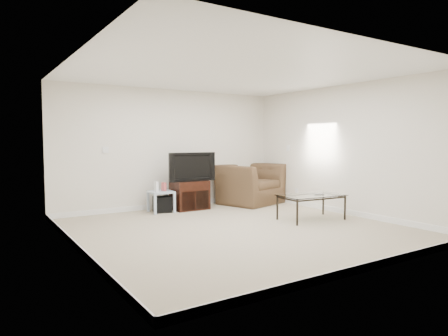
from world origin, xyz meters
TOP-DOWN VIEW (x-y plane):
  - floor at (0.00, 0.00)m, footprint 5.00×5.00m
  - ceiling at (0.00, 0.00)m, footprint 5.00×5.00m
  - wall_back at (0.00, 2.50)m, footprint 5.00×0.02m
  - wall_left at (-2.50, 0.00)m, footprint 0.02×5.00m
  - wall_right at (2.50, 0.00)m, footprint 0.02×5.00m
  - plate_back at (-1.40, 2.49)m, footprint 0.12×0.02m
  - plate_right_switch at (2.49, 1.60)m, footprint 0.02×0.09m
  - plate_right_outlet at (2.49, 1.30)m, footprint 0.02×0.08m
  - tv_stand at (0.20, 2.05)m, footprint 0.72×0.50m
  - dvd_player at (0.20, 2.01)m, footprint 0.39×0.28m
  - television at (0.20, 2.02)m, footprint 0.96×0.22m
  - side_table at (-0.44, 2.05)m, footprint 0.46×0.46m
  - subwoofer at (-0.41, 2.07)m, footprint 0.38×0.38m
  - game_console at (-0.55, 2.04)m, footprint 0.05×0.14m
  - game_case at (-0.39, 2.03)m, footprint 0.06×0.13m
  - recliner at (1.71, 2.05)m, footprint 1.57×1.25m
  - coffee_table at (1.54, -0.10)m, footprint 1.21×0.75m
  - remote at (1.66, -0.16)m, footprint 0.19×0.08m

SIDE VIEW (x-z plane):
  - floor at x=0.00m, z-range 0.00..0.00m
  - subwoofer at x=-0.41m, z-range -0.01..0.31m
  - side_table at x=-0.44m, z-range 0.00..0.43m
  - coffee_table at x=1.54m, z-range 0.00..0.45m
  - tv_stand at x=0.20m, z-range 0.00..0.60m
  - plate_right_outlet at x=2.49m, z-range 0.24..0.36m
  - remote at x=1.66m, z-range 0.45..0.47m
  - dvd_player at x=0.20m, z-range 0.47..0.52m
  - game_case at x=-0.39m, z-range 0.43..0.60m
  - game_console at x=-0.55m, z-range 0.43..0.62m
  - recliner at x=1.71m, z-range 0.00..1.20m
  - television at x=0.20m, z-range 0.60..1.19m
  - wall_back at x=0.00m, z-range 0.00..2.50m
  - wall_left at x=-2.50m, z-range 0.00..2.50m
  - wall_right at x=2.50m, z-range 0.00..2.50m
  - plate_back at x=-1.40m, z-range 1.19..1.31m
  - plate_right_switch at x=2.49m, z-range 1.19..1.31m
  - ceiling at x=0.00m, z-range 2.50..2.50m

